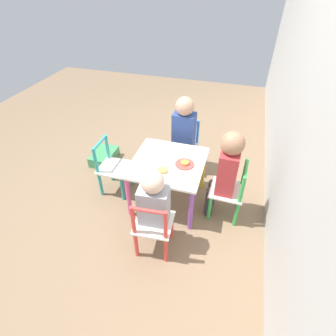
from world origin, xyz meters
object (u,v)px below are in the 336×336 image
plate_right (163,171)px  storage_bin (104,157)px  chair_green (230,192)px  chair_blue (184,146)px  kids_table (168,168)px  child_left (183,130)px  child_back (226,168)px  chair_red (153,227)px  child_right (154,204)px  chair_teal (112,168)px  plate_back (185,164)px

plate_right → storage_bin: (-0.51, -0.82, -0.38)m
chair_green → chair_blue: 0.73m
kids_table → child_left: (-0.46, 0.01, 0.10)m
kids_table → child_back: size_ratio=0.74×
child_back → chair_red: bearing=-38.1°
chair_blue → storage_bin: 0.87m
kids_table → chair_red: chair_red is taller
kids_table → child_left: child_left is taller
child_right → chair_teal: bearing=-44.2°
chair_green → child_back: bearing=-90.0°
chair_blue → child_back: 0.72m
chair_green → chair_teal: 1.03m
plate_back → chair_green: bearing=88.0°
chair_green → child_back: size_ratio=0.65×
chair_blue → child_right: (0.97, 0.02, 0.16)m
child_left → storage_bin: size_ratio=2.48×
kids_table → chair_blue: (-0.51, 0.02, -0.12)m
chair_green → child_left: bearing=-131.7°
child_right → child_back: bearing=-138.4°
chair_blue → chair_red: bearing=-86.7°
child_right → kids_table: bearing=-90.0°
child_right → child_left: size_ratio=0.89×
chair_green → plate_back: 0.42m
storage_bin → kids_table: bearing=65.6°
child_back → storage_bin: (-0.38, -1.27, -0.42)m
chair_blue → chair_teal: 0.74m
chair_green → chair_blue: size_ratio=1.00×
chair_green → child_right: size_ratio=0.73×
plate_back → storage_bin: (-0.37, -0.95, -0.38)m
kids_table → chair_green: chair_green is taller
child_left → chair_blue: bearing=90.0°
chair_green → child_back: 0.23m
chair_blue → plate_right: 0.68m
chair_teal → child_right: (0.45, 0.55, 0.16)m
chair_green → storage_bin: bearing=-104.6°
kids_table → chair_green: (0.01, 0.51, -0.12)m
kids_table → chair_teal: chair_teal is taller
chair_green → chair_teal: size_ratio=1.00×
kids_table → chair_green: size_ratio=1.13×
plate_right → chair_green: bearing=103.4°
kids_table → child_left: 0.47m
chair_blue → plate_back: size_ratio=3.37×
child_right → plate_right: child_right is taller
chair_blue → chair_green: bearing=-44.8°
chair_red → chair_blue: size_ratio=1.00×
child_right → plate_back: size_ratio=4.62×
plate_right → child_left: bearing=178.6°
child_right → chair_green: bearing=-142.2°
chair_teal → plate_right: (0.14, 0.51, 0.19)m
plate_right → plate_back: same height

